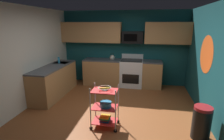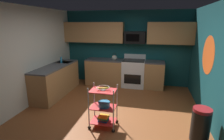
% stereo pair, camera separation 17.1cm
% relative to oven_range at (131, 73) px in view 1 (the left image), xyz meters
% --- Properties ---
extents(floor, '(4.40, 4.80, 0.04)m').
position_rel_oven_range_xyz_m(floor, '(-0.34, -2.10, -0.50)').
color(floor, brown).
rests_on(floor, ground).
extents(wall_back, '(4.52, 0.06, 2.60)m').
position_rel_oven_range_xyz_m(wall_back, '(-0.34, 0.33, 0.82)').
color(wall_back, '#14474C').
rests_on(wall_back, ground).
extents(wall_left, '(0.06, 4.80, 2.60)m').
position_rel_oven_range_xyz_m(wall_left, '(-2.57, -2.10, 0.82)').
color(wall_left, silver).
rests_on(wall_left, ground).
extents(wall_right, '(0.06, 4.80, 2.60)m').
position_rel_oven_range_xyz_m(wall_right, '(1.89, -2.10, 0.82)').
color(wall_right, '#14474C').
rests_on(wall_right, ground).
extents(wall_flower_decal, '(0.00, 0.90, 0.90)m').
position_rel_oven_range_xyz_m(wall_flower_decal, '(1.86, -1.54, 0.97)').
color(wall_flower_decal, '#E5591E').
extents(counter_run, '(3.56, 2.56, 0.92)m').
position_rel_oven_range_xyz_m(counter_run, '(-1.14, -0.54, -0.01)').
color(counter_run, '#B27F4C').
rests_on(counter_run, ground).
extents(oven_range, '(0.76, 0.65, 1.10)m').
position_rel_oven_range_xyz_m(oven_range, '(0.00, 0.00, 0.00)').
color(oven_range, white).
rests_on(oven_range, ground).
extents(upper_cabinets, '(4.40, 0.33, 0.70)m').
position_rel_oven_range_xyz_m(upper_cabinets, '(-0.41, 0.13, 1.37)').
color(upper_cabinets, '#B27F4C').
extents(microwave, '(0.70, 0.39, 0.40)m').
position_rel_oven_range_xyz_m(microwave, '(-0.00, 0.10, 1.22)').
color(microwave, black).
extents(rolling_cart, '(0.59, 0.39, 0.91)m').
position_rel_oven_range_xyz_m(rolling_cart, '(-0.34, -2.69, -0.03)').
color(rolling_cart, silver).
rests_on(rolling_cart, ground).
extents(fruit_bowl, '(0.27, 0.27, 0.07)m').
position_rel_oven_range_xyz_m(fruit_bowl, '(-0.34, -2.69, 0.40)').
color(fruit_bowl, silver).
rests_on(fruit_bowl, rolling_cart).
extents(mixing_bowl_large, '(0.25, 0.25, 0.11)m').
position_rel_oven_range_xyz_m(mixing_bowl_large, '(-0.32, -2.69, 0.04)').
color(mixing_bowl_large, '#338CBF').
rests_on(mixing_bowl_large, rolling_cart).
extents(book_stack, '(0.23, 0.20, 0.11)m').
position_rel_oven_range_xyz_m(book_stack, '(-0.34, -2.69, -0.29)').
color(book_stack, '#1E4C8C').
rests_on(book_stack, rolling_cart).
extents(kettle, '(0.21, 0.18, 0.26)m').
position_rel_oven_range_xyz_m(kettle, '(-0.68, -0.00, 0.52)').
color(kettle, beige).
rests_on(kettle, counter_run).
extents(dish_soap_bottle, '(0.06, 0.06, 0.20)m').
position_rel_oven_range_xyz_m(dish_soap_bottle, '(-2.25, -0.89, 0.54)').
color(dish_soap_bottle, '#2D8CBF').
rests_on(dish_soap_bottle, counter_run).
extents(trash_can, '(0.34, 0.42, 0.66)m').
position_rel_oven_range_xyz_m(trash_can, '(1.56, -2.75, -0.15)').
color(trash_can, black).
rests_on(trash_can, ground).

